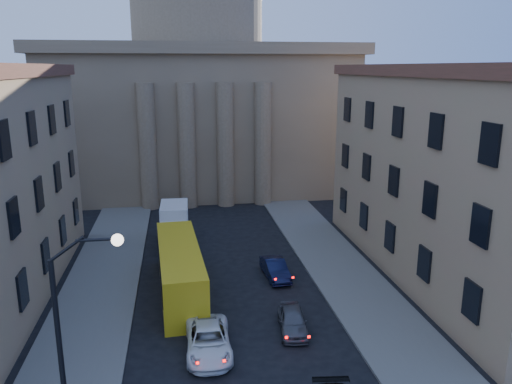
# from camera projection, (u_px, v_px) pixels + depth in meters

# --- Properties ---
(sidewalk_left) EXTENTS (5.00, 60.00, 0.15)m
(sidewalk_left) POSITION_uv_depth(u_px,v_px,m) (87.00, 326.00, 28.63)
(sidewalk_left) COLOR #605E58
(sidewalk_left) RESTS_ON ground
(sidewalk_right) EXTENTS (5.00, 60.00, 0.15)m
(sidewalk_right) POSITION_uv_depth(u_px,v_px,m) (369.00, 304.00, 31.22)
(sidewalk_right) COLOR #605E58
(sidewalk_right) RESTS_ON ground
(church) EXTENTS (68.02, 28.76, 36.60)m
(church) POSITION_uv_depth(u_px,v_px,m) (199.00, 89.00, 62.95)
(church) COLOR #78624A
(church) RESTS_ON ground
(building_right) EXTENTS (11.60, 26.60, 14.70)m
(building_right) POSITION_uv_depth(u_px,v_px,m) (470.00, 172.00, 34.56)
(building_right) COLOR #9C845C
(building_right) RESTS_ON ground
(street_lamp) EXTENTS (2.62, 0.44, 8.83)m
(street_lamp) POSITION_uv_depth(u_px,v_px,m) (73.00, 329.00, 18.02)
(street_lamp) COLOR black
(street_lamp) RESTS_ON ground
(car_left_mid) EXTENTS (2.37, 5.00, 1.38)m
(car_left_mid) POSITION_uv_depth(u_px,v_px,m) (208.00, 340.00, 25.91)
(car_left_mid) COLOR white
(car_left_mid) RESTS_ON ground
(car_right_far) EXTENTS (1.92, 3.90, 1.28)m
(car_right_far) POSITION_uv_depth(u_px,v_px,m) (293.00, 321.00, 28.05)
(car_right_far) COLOR #515156
(car_right_far) RESTS_ON ground
(car_right_distant) EXTENTS (1.66, 4.08, 1.31)m
(car_right_distant) POSITION_uv_depth(u_px,v_px,m) (275.00, 269.00, 35.19)
(car_right_distant) COLOR black
(car_right_distant) RESTS_ON ground
(city_bus) EXTENTS (3.23, 11.36, 3.17)m
(city_bus) POSITION_uv_depth(u_px,v_px,m) (180.00, 268.00, 32.65)
(city_bus) COLOR gold
(city_bus) RESTS_ON ground
(box_truck) EXTENTS (2.39, 5.78, 3.14)m
(box_truck) POSITION_uv_depth(u_px,v_px,m) (174.00, 226.00, 42.10)
(box_truck) COLOR silver
(box_truck) RESTS_ON ground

